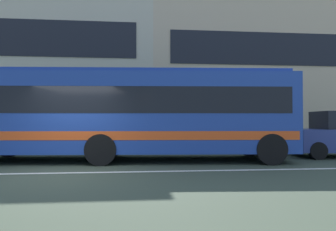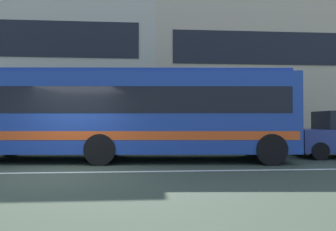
{
  "view_description": "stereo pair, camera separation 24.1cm",
  "coord_description": "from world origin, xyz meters",
  "views": [
    {
      "loc": [
        2.11,
        -8.17,
        1.43
      ],
      "look_at": [
        3.11,
        2.45,
        1.6
      ],
      "focal_mm": 31.29,
      "sensor_mm": 36.0,
      "label": 1
    },
    {
      "loc": [
        2.35,
        -8.19,
        1.43
      ],
      "look_at": [
        3.11,
        2.45,
        1.6
      ],
      "focal_mm": 31.29,
      "sensor_mm": 36.0,
      "label": 2
    }
  ],
  "objects": [
    {
      "name": "apartment_block_right",
      "position": [
        15.31,
        13.88,
        4.95
      ],
      "size": [
        24.94,
        10.35,
        9.89
      ],
      "color": "#C4AF90",
      "rests_on": "ground_plane"
    },
    {
      "name": "transit_bus",
      "position": [
        1.64,
        2.32,
        1.73
      ],
      "size": [
        11.59,
        3.25,
        3.13
      ],
      "color": "#1F3F95",
      "rests_on": "ground_plane"
    },
    {
      "name": "lane_centre_line",
      "position": [
        0.0,
        0.0,
        0.0
      ],
      "size": [
        60.0,
        0.16,
        0.01
      ],
      "primitive_type": "cube",
      "color": "silver",
      "rests_on": "ground_plane"
    },
    {
      "name": "ground_plane",
      "position": [
        0.0,
        0.0,
        0.0
      ],
      "size": [
        160.0,
        160.0,
        0.0
      ],
      "primitive_type": "plane",
      "color": "#3B4635"
    },
    {
      "name": "hedge_row_far",
      "position": [
        3.31,
        5.96,
        0.45
      ],
      "size": [
        21.98,
        1.1,
        0.91
      ],
      "primitive_type": "cube",
      "color": "#2F6226",
      "rests_on": "ground_plane"
    }
  ]
}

